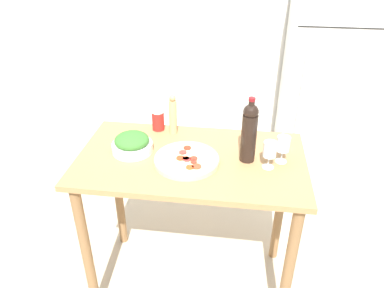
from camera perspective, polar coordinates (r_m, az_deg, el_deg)
The scene contains 11 objects.
ground_plane at distance 2.58m, azimuth -0.11°, elevation -19.85°, with size 14.00×14.00×0.00m, color #BCAD93.
wall_back at distance 3.74m, azimuth 4.44°, elevation 19.90°, with size 6.40×0.08×2.60m.
refrigerator at distance 3.55m, azimuth 19.96°, elevation 11.14°, with size 0.71×0.67×1.83m.
prep_counter at distance 2.04m, azimuth -0.13°, elevation -5.86°, with size 1.19×0.68×0.94m.
wine_bottle at distance 1.87m, azimuth 8.71°, elevation 1.89°, with size 0.08×0.08×0.35m.
wine_glass_near at distance 1.86m, azimuth 11.77°, elevation -1.01°, with size 0.07×0.07×0.14m.
wine_glass_far at distance 1.92m, azimuth 13.71°, elevation -0.19°, with size 0.07×0.07×0.14m.
pepper_mill at distance 2.13m, azimuth -2.93°, elevation 4.44°, with size 0.04×0.04×0.24m.
salad_bowl at distance 2.00m, azimuth -9.12°, elevation 0.06°, with size 0.22×0.22×0.11m.
homemade_pizza at distance 1.90m, azimuth -0.82°, elevation -2.39°, with size 0.33×0.33×0.03m.
salt_canister at distance 2.20m, azimuth -5.19°, elevation 3.69°, with size 0.07×0.07×0.12m.
Camera 1 is at (0.23, -1.63, 1.99)m, focal length 35.00 mm.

